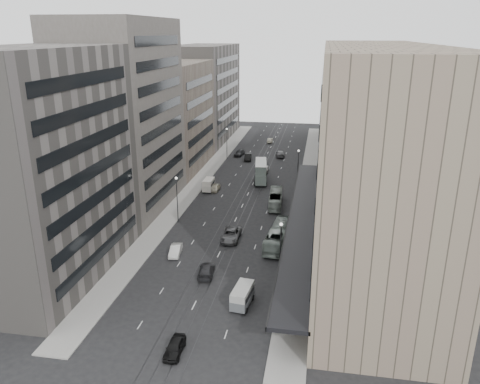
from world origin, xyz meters
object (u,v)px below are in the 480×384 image
Objects in this scene: sedan_2 at (231,235)px; sedan_1 at (176,250)px; bus_far at (276,199)px; bus_near at (279,236)px; sedan_0 at (175,347)px; double_decker at (261,171)px; pedestrian at (274,324)px; panel_van at (209,184)px; vw_microbus at (242,295)px.

sedan_1 is at bearing -137.51° from sedan_2.
sedan_2 is (-5.47, -16.67, -0.54)m from bus_far.
bus_near is 2.61× the size of sedan_1.
sedan_0 is 0.97× the size of sedan_1.
double_decker is 4.61× the size of pedestrian.
panel_van is 0.98× the size of sedan_0.
bus_near is 29.19m from panel_van.
bus_far is at bearing -23.23° from panel_van.
bus_far is 40.21m from pedestrian.
sedan_1 is (2.10, -29.74, -0.71)m from panel_van.
pedestrian is at bearing -88.34° from double_decker.
bus_near reaches higher than sedan_0.
bus_far is 2.40× the size of panel_van.
sedan_2 is (0.38, 28.53, 0.12)m from sedan_0.
panel_van is at bearing 98.48° from sedan_0.
panel_van is (-16.93, 23.78, -0.15)m from bus_near.
double_decker is at bearing -123.24° from pedestrian.
double_decker reaches higher than panel_van.
bus_far is 15.07m from double_decker.
bus_near is 7.78m from sedan_2.
sedan_0 is 11.08m from pedestrian.
sedan_0 is at bearing -80.18° from panel_van.
panel_van is 0.68× the size of sedan_2.
vw_microbus is 43.82m from panel_van.
sedan_0 is (-5.38, -10.07, -0.66)m from vw_microbus.
double_decker is 1.47× the size of sedan_2.
sedan_1 is at bearing -109.18° from double_decker.
bus_far reaches higher than vw_microbus.
pedestrian is (18.63, -46.34, -0.32)m from panel_van.
bus_near is 1.15× the size of bus_far.
sedan_0 is at bearing -111.53° from vw_microbus.
sedan_0 is at bearing 79.78° from bus_near.
bus_near is 22.63m from pedestrian.
bus_far reaches higher than sedan_1.
sedan_0 is 2.19× the size of pedestrian.
panel_van reaches higher than pedestrian.
bus_near is 1.29× the size of double_decker.
vw_microbus is 2.49× the size of pedestrian.
panel_van is at bearing 115.52° from vw_microbus.
double_decker is 30.97m from sedan_2.
bus_near reaches higher than panel_van.
bus_far reaches higher than sedan_0.
vw_microbus is at bearing -90.37° from pedestrian.
panel_van is 2.15× the size of pedestrian.
vw_microbus is at bearing 60.62° from sedan_0.
bus_near is at bearing 87.89° from vw_microbus.
bus_near is 17.87m from vw_microbus.
bus_far reaches higher than panel_van.
pedestrian is (1.70, -22.56, -0.47)m from bus_near.
panel_van is at bearing 110.90° from sedan_2.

